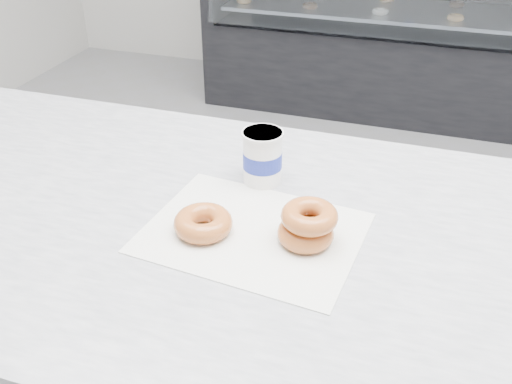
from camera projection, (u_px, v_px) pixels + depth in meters
ground at (342, 354)px, 1.87m from camera, size 5.00×5.00×0.00m
display_case at (417, 27)px, 3.31m from camera, size 2.40×0.74×1.25m
wax_paper at (253, 233)px, 0.92m from camera, size 0.36×0.29×0.00m
donut_single at (203, 223)px, 0.91m from camera, size 0.10×0.10×0.03m
donut_stack at (307, 225)px, 0.88m from camera, size 0.10×0.10×0.06m
coffee_cup at (262, 157)px, 1.03m from camera, size 0.09×0.09×0.10m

